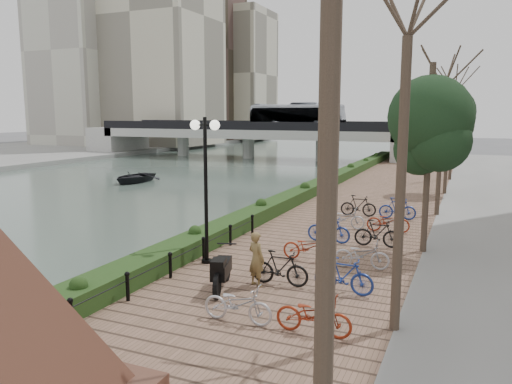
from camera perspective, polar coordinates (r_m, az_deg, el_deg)
The scene contains 13 objects.
ground at distance 14.04m, azimuth -21.56°, elevation -13.93°, with size 220.00×220.00×0.00m, color #59595B.
river_water at distance 42.17m, azimuth -12.11°, elevation 1.56°, with size 30.00×130.00×0.02m, color #4A5D52.
promenade at distance 27.52m, azimuth 11.78°, elevation -1.81°, with size 8.00×75.00×0.50m, color brown.
hedge at distance 30.64m, azimuth 6.53°, elevation 0.45°, with size 1.10×56.00×0.60m, color #203B15.
chain_fence at distance 14.30m, azimuth -11.98°, elevation -9.42°, with size 0.10×14.10×0.70m.
lamppost at distance 15.85m, azimuth -5.81°, elevation 3.83°, with size 1.02×0.32×4.70m.
motorcycle at distance 13.94m, azimuth -3.90°, elevation -8.78°, with size 0.57×1.82×1.14m, color black, non-canonical shape.
pedestrian at distance 14.10m, azimuth 0.04°, elevation -7.64°, with size 0.57×0.37×1.56m, color olive.
bicycle_parking at distance 17.44m, azimuth 9.93°, elevation -5.57°, with size 2.40×14.69×1.00m.
street_trees at distance 21.80m, azimuth 19.82°, elevation 4.17°, with size 3.20×37.12×6.80m.
bridge at distance 58.78m, azimuth 0.24°, elevation 7.09°, with size 36.00×10.77×6.50m.
boat at distance 39.67m, azimuth -13.79°, elevation 1.67°, with size 2.92×4.09×0.85m, color black.
far_buildings at distance 91.29m, azimuth -11.19°, elevation 15.62°, with size 35.00×38.00×38.00m.
Camera 1 is at (9.36, -9.01, 5.32)m, focal length 35.00 mm.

